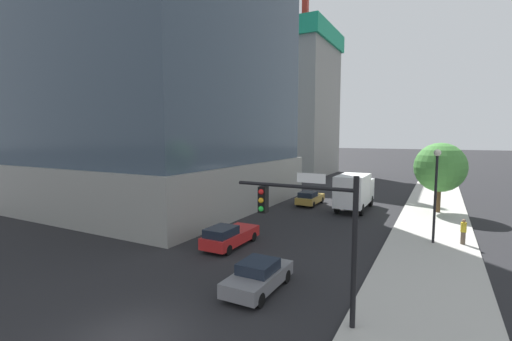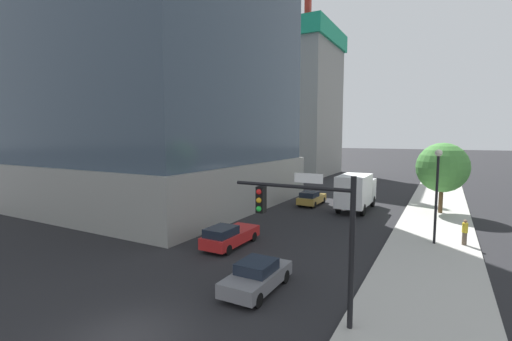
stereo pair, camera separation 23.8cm
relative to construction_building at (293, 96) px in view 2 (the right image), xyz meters
The scene contains 11 objects.
ground_plane 57.30m from the construction_building, 73.26° to the right, with size 400.00×400.00×0.00m, color black.
sidewalk 43.86m from the construction_building, 53.01° to the right, with size 5.30×120.00×0.15m, color #B2AFA8.
construction_building is the anchor object (origin of this frame).
traffic_light_pole 54.16m from the construction_building, 66.69° to the right, with size 4.82×0.48×5.53m.
street_lamp 45.20m from the construction_building, 55.31° to the right, with size 0.44×0.44×6.07m.
street_tree 37.46m from the construction_building, 45.59° to the right, with size 4.43×4.43×6.31m.
car_gold 33.47m from the construction_building, 63.65° to the right, with size 1.79×4.21×1.45m.
car_red 46.89m from the construction_building, 72.40° to the right, with size 1.76×4.57×1.47m.
car_gray 52.60m from the construction_building, 69.08° to the right, with size 1.78×4.07×1.39m.
box_truck 35.45m from the construction_building, 56.88° to the right, with size 2.48×6.77×3.46m.
pedestrian_yellow_shirt 46.50m from the construction_building, 53.09° to the right, with size 0.34×0.34×1.63m.
Camera 2 is at (9.48, -7.78, 7.05)m, focal length 24.39 mm.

